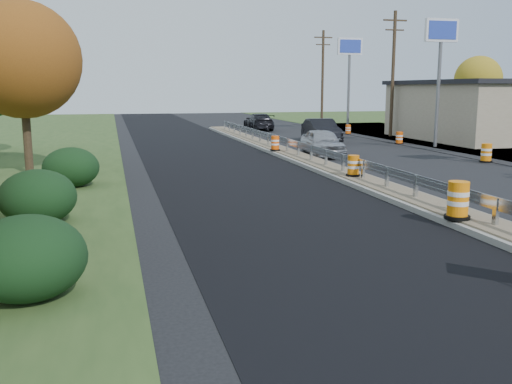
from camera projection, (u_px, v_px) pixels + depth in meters
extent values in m
plane|color=black|center=(415.00, 203.00, 18.50)|extent=(140.00, 140.00, 0.00)
cube|color=black|center=(223.00, 167.00, 26.97)|extent=(7.20, 120.00, 0.01)
cube|color=gray|center=(326.00, 168.00, 26.11)|extent=(1.60, 55.00, 0.18)
cube|color=brown|center=(326.00, 165.00, 26.09)|extent=(1.25, 55.00, 0.05)
cube|color=silver|center=(496.00, 211.00, 14.58)|extent=(0.10, 0.15, 0.70)
cube|color=silver|center=(451.00, 197.00, 16.49)|extent=(0.10, 0.15, 0.70)
cube|color=silver|center=(416.00, 186.00, 18.39)|extent=(0.10, 0.15, 0.70)
cube|color=silver|center=(387.00, 177.00, 20.30)|extent=(0.10, 0.15, 0.70)
cube|color=silver|center=(363.00, 169.00, 22.21)|extent=(0.10, 0.15, 0.70)
cube|color=silver|center=(343.00, 163.00, 24.11)|extent=(0.10, 0.15, 0.70)
cube|color=silver|center=(326.00, 157.00, 26.02)|extent=(0.10, 0.15, 0.70)
cube|color=silver|center=(311.00, 153.00, 27.93)|extent=(0.10, 0.15, 0.70)
cube|color=silver|center=(298.00, 148.00, 29.84)|extent=(0.10, 0.15, 0.70)
cube|color=silver|center=(287.00, 145.00, 31.74)|extent=(0.10, 0.15, 0.70)
cube|color=silver|center=(277.00, 142.00, 33.65)|extent=(0.10, 0.15, 0.70)
cube|color=silver|center=(268.00, 139.00, 35.56)|extent=(0.10, 0.15, 0.70)
cube|color=silver|center=(260.00, 136.00, 37.47)|extent=(0.10, 0.15, 0.70)
cube|color=silver|center=(253.00, 134.00, 39.37)|extent=(0.10, 0.15, 0.70)
cube|color=silver|center=(246.00, 132.00, 41.28)|extent=(0.10, 0.15, 0.70)
cube|color=silver|center=(240.00, 130.00, 43.19)|extent=(0.10, 0.15, 0.70)
cube|color=silver|center=(234.00, 128.00, 45.10)|extent=(0.10, 0.15, 0.70)
cube|color=silver|center=(229.00, 127.00, 47.00)|extent=(0.10, 0.15, 0.70)
cube|color=silver|center=(225.00, 125.00, 48.91)|extent=(0.10, 0.15, 0.70)
cube|color=silver|center=(318.00, 151.00, 26.94)|extent=(0.04, 46.00, 0.34)
cube|color=silver|center=(318.00, 152.00, 26.95)|extent=(0.06, 46.00, 0.03)
cube|color=silver|center=(318.00, 149.00, 26.93)|extent=(0.06, 46.00, 0.03)
cube|color=black|center=(425.00, 118.00, 40.19)|extent=(0.08, 7.20, 2.20)
cylinder|color=slate|center=(438.00, 93.00, 35.68)|extent=(0.22, 0.22, 6.80)
cube|color=white|center=(442.00, 30.00, 35.00)|extent=(2.20, 0.25, 1.40)
cube|color=#263FB2|center=(442.00, 30.00, 35.00)|extent=(1.90, 0.30, 1.10)
cylinder|color=slate|center=(349.00, 92.00, 49.04)|extent=(0.22, 0.22, 6.80)
cube|color=white|center=(350.00, 46.00, 48.35)|extent=(2.20, 0.25, 1.40)
cube|color=#263FB2|center=(350.00, 46.00, 48.35)|extent=(1.90, 0.30, 1.10)
cylinder|color=#473523|center=(393.00, 75.00, 43.32)|extent=(0.26, 0.26, 9.40)
cube|color=#473523|center=(395.00, 20.00, 42.61)|extent=(1.90, 0.12, 0.12)
cube|color=#473523|center=(395.00, 30.00, 42.73)|extent=(1.50, 0.10, 0.10)
cylinder|color=#473523|center=(323.00, 78.00, 57.63)|extent=(0.26, 0.26, 9.40)
cube|color=#473523|center=(323.00, 37.00, 56.91)|extent=(1.90, 0.12, 0.12)
cube|color=#473523|center=(323.00, 45.00, 57.04)|extent=(1.50, 0.10, 0.10)
ellipsoid|color=black|center=(27.00, 257.00, 9.98)|extent=(2.09, 2.09, 1.52)
ellipsoid|color=black|center=(38.00, 197.00, 15.58)|extent=(2.09, 2.09, 1.52)
ellipsoid|color=black|center=(71.00, 167.00, 21.43)|extent=(2.09, 2.09, 1.52)
cylinder|color=#473523|center=(27.00, 136.00, 24.60)|extent=(0.36, 0.36, 3.30)
sphere|color=#9A561A|center=(22.00, 60.00, 24.02)|extent=(4.95, 4.95, 4.95)
cylinder|color=#473523|center=(476.00, 110.00, 56.93)|extent=(0.36, 0.36, 3.08)
sphere|color=#AA9724|center=(478.00, 79.00, 56.39)|extent=(4.62, 4.62, 4.62)
cylinder|color=black|center=(457.00, 217.00, 15.31)|extent=(0.69, 0.69, 0.09)
cylinder|color=orange|center=(458.00, 199.00, 15.22)|extent=(0.55, 0.55, 0.97)
cylinder|color=white|center=(458.00, 193.00, 15.19)|extent=(0.57, 0.57, 0.13)
cylinder|color=white|center=(458.00, 203.00, 15.24)|extent=(0.57, 0.57, 0.13)
cylinder|color=black|center=(353.00, 175.00, 22.77)|extent=(0.57, 0.57, 0.08)
cylinder|color=orange|center=(353.00, 165.00, 22.70)|extent=(0.45, 0.45, 0.80)
cylinder|color=white|center=(353.00, 162.00, 22.67)|extent=(0.47, 0.47, 0.10)
cylinder|color=white|center=(353.00, 167.00, 22.71)|extent=(0.47, 0.47, 0.10)
cylinder|color=black|center=(275.00, 150.00, 32.12)|extent=(0.56, 0.56, 0.07)
cylinder|color=#FF560A|center=(275.00, 143.00, 32.05)|extent=(0.45, 0.45, 0.79)
cylinder|color=white|center=(275.00, 141.00, 32.02)|extent=(0.46, 0.46, 0.10)
cylinder|color=white|center=(275.00, 144.00, 32.06)|extent=(0.46, 0.46, 0.10)
cylinder|color=black|center=(486.00, 161.00, 28.81)|extent=(0.65, 0.65, 0.09)
cylinder|color=orange|center=(486.00, 152.00, 28.73)|extent=(0.52, 0.52, 0.90)
cylinder|color=white|center=(487.00, 150.00, 28.70)|extent=(0.53, 0.53, 0.12)
cylinder|color=white|center=(486.00, 154.00, 28.74)|extent=(0.53, 0.53, 0.12)
cylinder|color=black|center=(399.00, 144.00, 38.15)|extent=(0.57, 0.57, 0.08)
cylinder|color=#F3550A|center=(399.00, 138.00, 38.08)|extent=(0.45, 0.45, 0.79)
cylinder|color=white|center=(399.00, 136.00, 38.06)|extent=(0.47, 0.47, 0.10)
cylinder|color=white|center=(399.00, 139.00, 38.10)|extent=(0.47, 0.47, 0.10)
cylinder|color=black|center=(348.00, 134.00, 46.32)|extent=(0.53, 0.53, 0.07)
cylinder|color=#F9570A|center=(348.00, 129.00, 46.26)|extent=(0.43, 0.43, 0.75)
cylinder|color=white|center=(348.00, 128.00, 46.23)|extent=(0.44, 0.44, 0.10)
cylinder|color=white|center=(348.00, 130.00, 46.27)|extent=(0.44, 0.44, 0.10)
imported|color=#ABAAAF|center=(322.00, 142.00, 31.40)|extent=(2.13, 4.51, 1.49)
imported|color=black|center=(321.00, 130.00, 39.48)|extent=(2.11, 5.02, 1.61)
imported|color=black|center=(259.00, 122.00, 50.93)|extent=(2.41, 5.26, 1.49)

